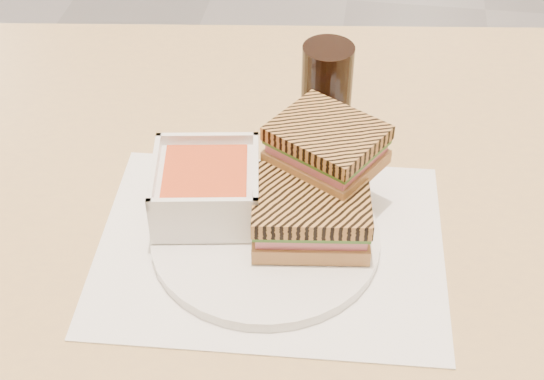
# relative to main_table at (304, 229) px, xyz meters

# --- Properties ---
(main_table) EXTENTS (1.28, 0.85, 0.75)m
(main_table) POSITION_rel_main_table_xyz_m (0.00, 0.00, 0.00)
(main_table) COLOR tan
(main_table) RESTS_ON ground
(tray_liner) EXTENTS (0.40, 0.32, 0.00)m
(tray_liner) POSITION_rel_main_table_xyz_m (-0.02, -0.15, 0.12)
(tray_liner) COLOR white
(tray_liner) RESTS_ON main_table
(plate) EXTENTS (0.26, 0.26, 0.01)m
(plate) POSITION_rel_main_table_xyz_m (-0.03, -0.15, 0.12)
(plate) COLOR white
(plate) RESTS_ON tray_liner
(soup_bowl) EXTENTS (0.14, 0.14, 0.06)m
(soup_bowl) POSITION_rel_main_table_xyz_m (-0.10, -0.11, 0.16)
(soup_bowl) COLOR white
(soup_bowl) RESTS_ON plate
(panini_lower) EXTENTS (0.14, 0.12, 0.06)m
(panini_lower) POSITION_rel_main_table_xyz_m (0.02, -0.14, 0.16)
(panini_lower) COLOR #A67A3C
(panini_lower) RESTS_ON plate
(panini_upper) EXTENTS (0.15, 0.14, 0.05)m
(panini_upper) POSITION_rel_main_table_xyz_m (0.03, -0.07, 0.21)
(panini_upper) COLOR #A67A3C
(panini_upper) RESTS_ON panini_lower
(cola_glass) EXTENTS (0.06, 0.06, 0.14)m
(cola_glass) POSITION_rel_main_table_xyz_m (0.02, 0.06, 0.18)
(cola_glass) COLOR black
(cola_glass) RESTS_ON main_table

